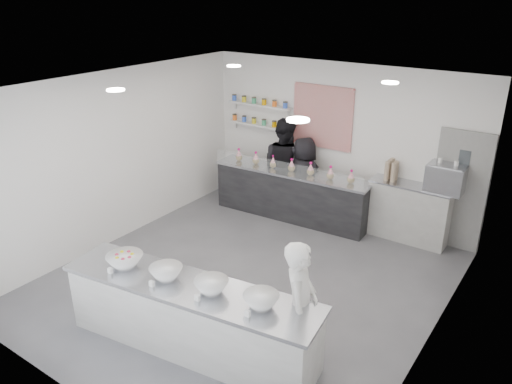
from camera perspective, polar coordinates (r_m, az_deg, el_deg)
floor at (r=7.90m, az=-1.07°, el=-10.10°), size 6.00×6.00×0.00m
ceiling at (r=6.78m, az=-1.26°, el=11.80°), size 6.00×6.00×0.00m
back_wall at (r=9.66m, az=9.38°, el=5.61°), size 5.50×0.00×5.50m
left_wall at (r=9.00m, az=-15.53°, el=3.83°), size 0.00×6.00×6.00m
right_wall at (r=6.16m, az=20.15°, el=-5.60°), size 0.00×6.00×6.00m
back_door at (r=9.09m, az=22.21°, el=0.10°), size 0.88×0.04×2.10m
pattern_panel at (r=9.66m, az=7.60°, el=8.50°), size 1.25×0.03×1.20m
jar_shelf_lower at (r=10.38m, az=0.40°, el=7.68°), size 1.45×0.22×0.04m
jar_shelf_upper at (r=10.28m, az=0.40°, el=9.94°), size 1.45×0.22×0.04m
preserve_jars at (r=10.30m, az=0.34°, el=9.16°), size 1.45×0.10×0.56m
downlight_0 at (r=7.01m, az=-15.75°, el=11.17°), size 0.24×0.24×0.02m
downlight_1 at (r=5.21m, az=4.82°, el=8.22°), size 0.24×0.24×0.02m
downlight_2 at (r=8.87m, az=-2.55°, el=14.20°), size 0.24×0.24×0.02m
downlight_3 at (r=7.53m, az=15.08°, el=11.98°), size 0.24×0.24×0.02m
prep_counter at (r=6.43m, az=-7.50°, el=-13.98°), size 3.44×1.22×0.92m
back_bar at (r=9.75m, az=3.99°, el=-0.31°), size 3.16×0.75×0.97m
sneeze_guard at (r=9.30m, az=3.30°, el=2.64°), size 3.09×0.19×0.27m
espresso_ledge at (r=9.28m, az=17.01°, el=-2.23°), size 1.43×0.45×1.06m
espresso_machine at (r=8.88m, az=20.86°, el=1.45°), size 0.61×0.42×0.46m
cup_stacks at (r=9.13m, az=15.21°, el=2.34°), size 0.26×0.24×0.35m
prep_bowls at (r=6.12m, az=-7.75°, el=-9.89°), size 2.41×0.83×0.17m
label_cards at (r=5.89m, az=-11.74°, el=-12.20°), size 2.01×0.04×0.07m
cookie_bags at (r=9.53m, az=4.09°, el=3.10°), size 2.54×0.28×0.26m
woman_prep at (r=5.92m, az=5.03°, el=-12.94°), size 0.59×0.71×1.67m
staff_left at (r=9.93m, az=3.23°, el=3.07°), size 1.04×0.87×1.92m
staff_right at (r=9.77m, az=5.47°, el=1.70°), size 0.88×0.68×1.61m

